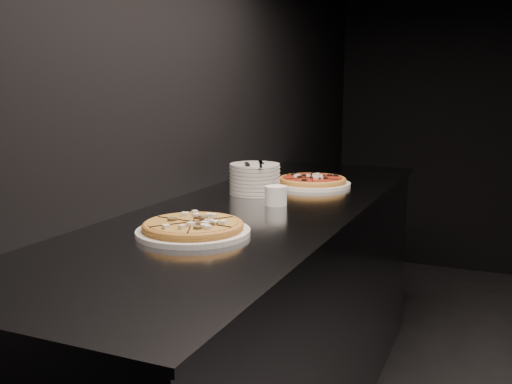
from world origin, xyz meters
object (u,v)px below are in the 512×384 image
at_px(pizza_mushroom, 193,228).
at_px(plate_stack, 255,179).
at_px(ramekin, 276,195).
at_px(pizza_tomato, 312,181).
at_px(cutlery, 255,164).
at_px(counter, 262,320).

relative_size(pizza_mushroom, plate_stack, 1.65).
bearing_deg(ramekin, pizza_mushroom, -97.18).
height_order(pizza_tomato, ramekin, ramekin).
relative_size(plate_stack, cutlery, 0.96).
height_order(pizza_mushroom, pizza_tomato, same).
distance_m(counter, plate_stack, 0.57).
height_order(plate_stack, ramekin, plate_stack).
relative_size(plate_stack, ramekin, 2.51).
bearing_deg(pizza_tomato, cutlery, -118.51).
distance_m(counter, ramekin, 0.50).
xyz_separation_m(counter, ramekin, (0.05, 0.01, 0.50)).
bearing_deg(counter, pizza_mushroom, -91.38).
distance_m(pizza_tomato, ramekin, 0.46).
height_order(cutlery, ramekin, cutlery).
bearing_deg(pizza_mushroom, counter, 88.62).
distance_m(counter, pizza_mushroom, 0.69).
relative_size(counter, pizza_tomato, 6.88).
height_order(pizza_mushroom, plate_stack, plate_stack).
bearing_deg(pizza_mushroom, pizza_tomato, 86.66).
distance_m(plate_stack, ramekin, 0.26).
xyz_separation_m(counter, pizza_mushroom, (-0.01, -0.49, 0.48)).
relative_size(cutlery, ramekin, 2.62).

